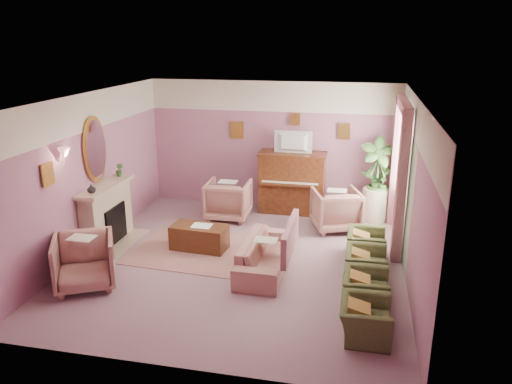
% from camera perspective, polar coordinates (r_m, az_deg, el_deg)
% --- Properties ---
extents(floor, '(5.50, 6.00, 0.01)m').
position_cam_1_polar(floor, '(8.75, -1.73, -7.80)').
color(floor, gray).
rests_on(floor, ground).
extents(ceiling, '(5.50, 6.00, 0.01)m').
position_cam_1_polar(ceiling, '(7.96, -1.92, 10.72)').
color(ceiling, beige).
rests_on(ceiling, wall_back).
extents(wall_back, '(5.50, 0.02, 2.80)m').
position_cam_1_polar(wall_back, '(11.09, 1.88, 5.35)').
color(wall_back, slate).
rests_on(wall_back, floor).
extents(wall_front, '(5.50, 0.02, 2.80)m').
position_cam_1_polar(wall_front, '(5.57, -9.25, -7.64)').
color(wall_front, slate).
rests_on(wall_front, floor).
extents(wall_left, '(0.02, 6.00, 2.80)m').
position_cam_1_polar(wall_left, '(9.28, -18.57, 1.98)').
color(wall_left, slate).
rests_on(wall_left, floor).
extents(wall_right, '(0.02, 6.00, 2.80)m').
position_cam_1_polar(wall_right, '(8.07, 17.51, -0.19)').
color(wall_right, slate).
rests_on(wall_right, floor).
extents(picture_rail_band, '(5.50, 0.01, 0.65)m').
position_cam_1_polar(picture_rail_band, '(10.91, 1.93, 10.86)').
color(picture_rail_band, beige).
rests_on(picture_rail_band, wall_back).
extents(stripe_panel, '(0.01, 3.00, 2.15)m').
position_cam_1_polar(stripe_panel, '(9.40, 16.59, 0.30)').
color(stripe_panel, '#A1B795').
rests_on(stripe_panel, wall_right).
extents(fireplace_surround, '(0.30, 1.40, 1.10)m').
position_cam_1_polar(fireplace_surround, '(9.61, -16.66, -2.63)').
color(fireplace_surround, tan).
rests_on(fireplace_surround, floor).
extents(fireplace_inset, '(0.18, 0.72, 0.68)m').
position_cam_1_polar(fireplace_inset, '(9.62, -16.06, -3.52)').
color(fireplace_inset, black).
rests_on(fireplace_inset, floor).
extents(fire_ember, '(0.06, 0.54, 0.10)m').
position_cam_1_polar(fire_ember, '(9.66, -15.76, -4.54)').
color(fire_ember, '#E34D18').
rests_on(fire_ember, floor).
extents(mantel_shelf, '(0.40, 1.55, 0.07)m').
position_cam_1_polar(mantel_shelf, '(9.42, -16.80, 0.61)').
color(mantel_shelf, tan).
rests_on(mantel_shelf, fireplace_surround).
extents(hearth, '(0.55, 1.50, 0.02)m').
position_cam_1_polar(hearth, '(9.71, -15.34, -5.71)').
color(hearth, tan).
rests_on(hearth, floor).
extents(mirror_frame, '(0.04, 0.72, 1.20)m').
position_cam_1_polar(mirror_frame, '(9.33, -17.93, 4.66)').
color(mirror_frame, '#B88637').
rests_on(mirror_frame, wall_left).
extents(mirror_glass, '(0.01, 0.60, 1.06)m').
position_cam_1_polar(mirror_glass, '(9.31, -17.79, 4.65)').
color(mirror_glass, white).
rests_on(mirror_glass, wall_left).
extents(sconce_shade, '(0.20, 0.20, 0.16)m').
position_cam_1_polar(sconce_shade, '(8.37, -21.06, 4.20)').
color(sconce_shade, '#F3A095').
rests_on(sconce_shade, wall_left).
extents(piano, '(1.40, 0.60, 1.30)m').
position_cam_1_polar(piano, '(10.90, 4.13, 1.01)').
color(piano, '#4C2310').
rests_on(piano, floor).
extents(piano_keyshelf, '(1.30, 0.12, 0.06)m').
position_cam_1_polar(piano_keyshelf, '(10.55, 3.88, 0.85)').
color(piano_keyshelf, '#4C2310').
rests_on(piano_keyshelf, piano).
extents(piano_keys, '(1.20, 0.08, 0.02)m').
position_cam_1_polar(piano_keys, '(10.53, 3.88, 1.06)').
color(piano_keys, white).
rests_on(piano_keys, piano).
extents(piano_top, '(1.45, 0.65, 0.04)m').
position_cam_1_polar(piano_top, '(10.73, 4.21, 4.39)').
color(piano_top, '#4C2310').
rests_on(piano_top, piano).
extents(television, '(0.80, 0.12, 0.48)m').
position_cam_1_polar(television, '(10.62, 4.21, 5.86)').
color(television, black).
rests_on(television, piano).
extents(print_back_left, '(0.30, 0.03, 0.38)m').
position_cam_1_polar(print_back_left, '(11.16, -2.21, 7.09)').
color(print_back_left, '#B88637').
rests_on(print_back_left, wall_back).
extents(print_back_right, '(0.26, 0.03, 0.34)m').
position_cam_1_polar(print_back_right, '(10.82, 10.03, 6.83)').
color(print_back_right, '#B88637').
rests_on(print_back_right, wall_back).
extents(print_back_mid, '(0.22, 0.03, 0.26)m').
position_cam_1_polar(print_back_mid, '(10.87, 4.50, 8.27)').
color(print_back_mid, '#B88637').
rests_on(print_back_mid, wall_back).
extents(print_left_wall, '(0.03, 0.28, 0.36)m').
position_cam_1_polar(print_left_wall, '(8.20, -22.69, 1.87)').
color(print_left_wall, '#B88637').
rests_on(print_left_wall, wall_left).
extents(window_blind, '(0.03, 1.40, 1.80)m').
position_cam_1_polar(window_blind, '(9.48, 16.61, 4.36)').
color(window_blind, silver).
rests_on(window_blind, wall_right).
extents(curtain_left, '(0.16, 0.34, 2.60)m').
position_cam_1_polar(curtain_left, '(8.69, 16.26, 0.48)').
color(curtain_left, '#9F5C66').
rests_on(curtain_left, floor).
extents(curtain_right, '(0.16, 0.34, 2.60)m').
position_cam_1_polar(curtain_right, '(10.46, 15.64, 3.38)').
color(curtain_right, '#9F5C66').
rests_on(curtain_right, floor).
extents(pelmet, '(0.16, 2.20, 0.16)m').
position_cam_1_polar(pelmet, '(9.33, 16.57, 9.54)').
color(pelmet, '#9F5C66').
rests_on(pelmet, wall_right).
extents(mantel_plant, '(0.16, 0.16, 0.28)m').
position_cam_1_polar(mantel_plant, '(9.84, -15.33, 2.47)').
color(mantel_plant, '#3B692C').
rests_on(mantel_plant, mantel_shelf).
extents(mantel_vase, '(0.16, 0.16, 0.16)m').
position_cam_1_polar(mantel_vase, '(8.97, -18.31, 0.36)').
color(mantel_vase, beige).
rests_on(mantel_vase, mantel_shelf).
extents(area_rug, '(2.61, 1.96, 0.01)m').
position_cam_1_polar(area_rug, '(9.13, -6.04, -6.73)').
color(area_rug, '#A26C65').
rests_on(area_rug, floor).
extents(coffee_table, '(1.04, 0.58, 0.45)m').
position_cam_1_polar(coffee_table, '(9.16, -6.48, -5.17)').
color(coffee_table, '#4A2813').
rests_on(coffee_table, floor).
extents(table_paper, '(0.35, 0.28, 0.01)m').
position_cam_1_polar(table_paper, '(9.06, -6.23, -3.85)').
color(table_paper, white).
rests_on(table_paper, coffee_table).
extents(sofa, '(0.61, 1.84, 0.75)m').
position_cam_1_polar(sofa, '(8.28, 1.13, -6.48)').
color(sofa, tan).
rests_on(sofa, floor).
extents(sofa_throw, '(0.09, 1.40, 0.51)m').
position_cam_1_polar(sofa_throw, '(8.13, 3.92, -5.24)').
color(sofa_throw, '#9F5C66').
rests_on(sofa_throw, sofa).
extents(floral_armchair_left, '(0.88, 0.88, 0.91)m').
position_cam_1_polar(floral_armchair_left, '(10.53, -3.19, -0.67)').
color(floral_armchair_left, tan).
rests_on(floral_armchair_left, floor).
extents(floral_armchair_right, '(0.88, 0.88, 0.91)m').
position_cam_1_polar(floral_armchair_right, '(10.06, 9.15, -1.75)').
color(floral_armchair_right, tan).
rests_on(floral_armchair_right, floor).
extents(floral_armchair_front, '(0.88, 0.88, 0.91)m').
position_cam_1_polar(floral_armchair_front, '(8.16, -19.05, -7.27)').
color(floral_armchair_front, tan).
rests_on(floral_armchair_front, floor).
extents(olive_chair_a, '(0.53, 0.76, 0.65)m').
position_cam_1_polar(olive_chair_a, '(6.73, 12.44, -13.46)').
color(olive_chair_a, '#48512A').
rests_on(olive_chair_a, floor).
extents(olive_chair_b, '(0.53, 0.76, 0.65)m').
position_cam_1_polar(olive_chair_b, '(7.44, 12.46, -10.24)').
color(olive_chair_b, '#48512A').
rests_on(olive_chair_b, floor).
extents(olive_chair_c, '(0.53, 0.76, 0.65)m').
position_cam_1_polar(olive_chair_c, '(8.18, 12.47, -7.59)').
color(olive_chair_c, '#48512A').
rests_on(olive_chair_c, floor).
extents(olive_chair_d, '(0.53, 0.76, 0.65)m').
position_cam_1_polar(olive_chair_d, '(8.93, 12.49, -5.39)').
color(olive_chair_d, '#48512A').
rests_on(olive_chair_d, floor).
extents(side_table, '(0.52, 0.52, 0.70)m').
position_cam_1_polar(side_table, '(10.73, 13.42, -1.38)').
color(side_table, beige).
rests_on(side_table, floor).
extents(side_plant_big, '(0.30, 0.30, 0.34)m').
position_cam_1_polar(side_plant_big, '(10.58, 13.62, 1.29)').
color(side_plant_big, '#3B692C').
rests_on(side_plant_big, side_table).
extents(side_plant_small, '(0.16, 0.16, 0.28)m').
position_cam_1_polar(side_plant_small, '(10.50, 14.27, 0.94)').
color(side_plant_small, '#3B692C').
rests_on(side_plant_small, side_table).
extents(palm_pot, '(0.34, 0.34, 0.34)m').
position_cam_1_polar(palm_pot, '(10.80, 13.36, -2.28)').
color(palm_pot, brown).
rests_on(palm_pot, floor).
extents(palm_plant, '(0.76, 0.76, 1.44)m').
position_cam_1_polar(palm_plant, '(10.53, 13.70, 2.28)').
color(palm_plant, '#3B692C').
rests_on(palm_plant, palm_pot).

